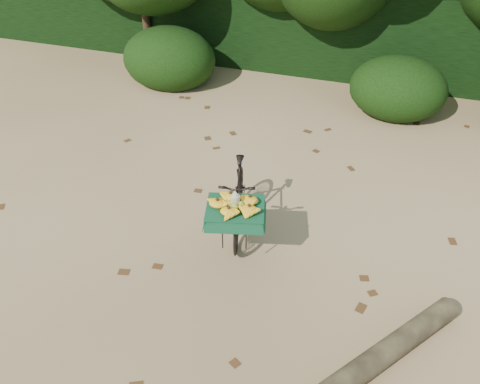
% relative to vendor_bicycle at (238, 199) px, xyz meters
% --- Properties ---
extents(ground, '(80.00, 80.00, 0.00)m').
position_rel_vendor_bicycle_xyz_m(ground, '(0.15, -0.28, -0.48)').
color(ground, tan).
rests_on(ground, ground).
extents(vendor_bicycle, '(0.96, 1.73, 0.94)m').
position_rel_vendor_bicycle_xyz_m(vendor_bicycle, '(0.00, 0.00, 0.00)').
color(vendor_bicycle, black).
rests_on(vendor_bicycle, ground).
extents(hedge_backdrop, '(26.00, 1.80, 1.80)m').
position_rel_vendor_bicycle_xyz_m(hedge_backdrop, '(0.15, 6.02, 0.42)').
color(hedge_backdrop, black).
rests_on(hedge_backdrop, ground).
extents(bush_clumps, '(8.80, 1.70, 0.90)m').
position_rel_vendor_bicycle_xyz_m(bush_clumps, '(0.65, 4.02, -0.03)').
color(bush_clumps, black).
rests_on(bush_clumps, ground).
extents(leaf_litter, '(7.00, 7.30, 0.01)m').
position_rel_vendor_bicycle_xyz_m(leaf_litter, '(0.15, 0.37, -0.47)').
color(leaf_litter, '#4A2C13').
rests_on(leaf_litter, ground).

